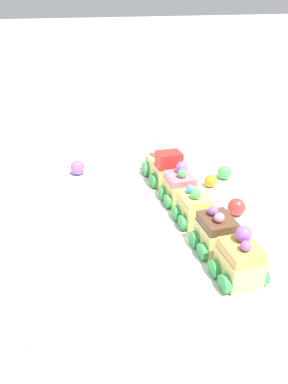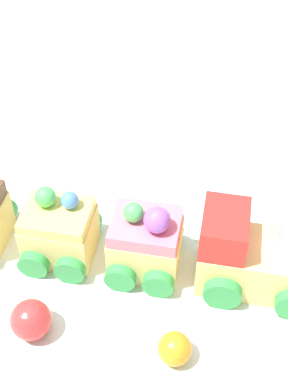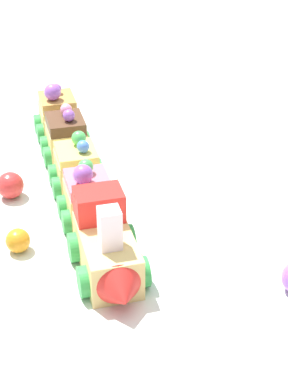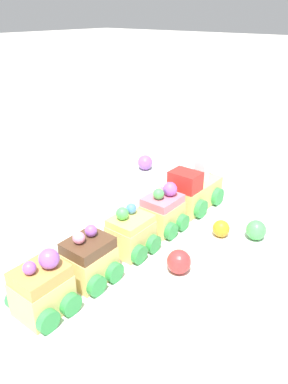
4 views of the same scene
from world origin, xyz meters
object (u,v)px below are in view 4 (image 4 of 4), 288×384
(gumball_green, at_px, (256,230))
(gumball_red, at_px, (179,262))
(cake_car_strawberry, at_px, (162,212))
(gumball_orange, at_px, (221,229))
(cake_car_lemon, at_px, (131,234))
(cake_train_locomotive, at_px, (197,190))
(cake_car_chocolate, at_px, (89,260))
(cake_car_caramel, at_px, (42,290))
(gumball_purple, at_px, (145,162))

(gumball_green, bearing_deg, gumball_red, 162.61)
(cake_car_strawberry, relative_size, gumball_green, 2.58)
(gumball_orange, relative_size, gumball_red, 0.81)
(cake_car_lemon, relative_size, gumball_green, 2.37)
(gumball_red, bearing_deg, cake_train_locomotive, 25.79)
(cake_car_chocolate, relative_size, gumball_orange, 2.81)
(cake_car_caramel, xyz_separation_m, gumball_green, (0.28, -0.12, -0.01))
(cake_train_locomotive, distance_m, cake_car_lemon, 0.17)
(cake_car_lemon, distance_m, cake_car_caramel, 0.15)
(gumball_purple, distance_m, gumball_green, 0.30)
(gumball_orange, bearing_deg, cake_car_strawberry, 115.42)
(cake_car_lemon, xyz_separation_m, gumball_red, (0.00, -0.08, -0.01))
(cake_car_caramel, distance_m, gumball_green, 0.31)
(cake_car_lemon, bearing_deg, cake_car_caramel, -179.74)
(gumball_orange, bearing_deg, gumball_green, -58.83)
(gumball_red, distance_m, gumball_green, 0.14)
(cake_car_chocolate, xyz_separation_m, gumball_green, (0.21, -0.12, -0.01))
(cake_car_caramel, relative_size, gumball_red, 2.52)
(cake_car_strawberry, xyz_separation_m, gumball_red, (-0.07, -0.08, -0.01))
(cake_car_strawberry, xyz_separation_m, gumball_purple, (0.16, 0.17, -0.01))
(cake_train_locomotive, distance_m, cake_car_caramel, 0.32)
(gumball_orange, bearing_deg, gumball_purple, 63.06)
(gumball_red, distance_m, gumball_purple, 0.34)
(cake_car_strawberry, height_order, cake_car_lemon, cake_car_strawberry)
(cake_car_caramel, relative_size, gumball_green, 2.70)
(cake_car_strawberry, xyz_separation_m, gumball_orange, (0.04, -0.08, -0.02))
(cake_car_chocolate, height_order, gumball_purple, cake_car_chocolate)
(cake_car_chocolate, xyz_separation_m, cake_car_caramel, (-0.07, -0.00, 0.00))
(cake_car_caramel, bearing_deg, gumball_purple, 23.04)
(gumball_orange, xyz_separation_m, gumball_green, (0.03, -0.04, 0.00))
(gumball_orange, bearing_deg, cake_car_lemon, 144.72)
(cake_car_strawberry, distance_m, gumball_green, 0.14)
(cake_train_locomotive, height_order, gumball_green, cake_train_locomotive)
(cake_car_strawberry, distance_m, gumball_orange, 0.09)
(cake_train_locomotive, height_order, gumball_purple, cake_train_locomotive)
(cake_car_strawberry, bearing_deg, gumball_green, -63.70)
(cake_train_locomotive, height_order, gumball_red, cake_train_locomotive)
(gumball_purple, bearing_deg, cake_car_lemon, -144.42)
(cake_car_strawberry, bearing_deg, cake_car_chocolate, 179.83)
(cake_car_chocolate, relative_size, gumball_red, 2.28)
(cake_car_caramel, bearing_deg, gumball_green, -23.56)
(cake_car_lemon, height_order, gumball_green, cake_car_lemon)
(cake_car_strawberry, xyz_separation_m, gumball_green, (0.06, -0.12, -0.01))
(cake_car_strawberry, height_order, cake_car_chocolate, cake_car_strawberry)
(cake_car_strawberry, height_order, gumball_green, cake_car_strawberry)
(cake_car_caramel, height_order, gumball_orange, cake_car_caramel)
(gumball_orange, distance_m, gumball_green, 0.05)
(cake_train_locomotive, height_order, cake_car_strawberry, cake_train_locomotive)
(cake_train_locomotive, xyz_separation_m, cake_car_chocolate, (-0.25, -0.01, -0.00))
(cake_car_caramel, bearing_deg, gumball_orange, -17.29)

